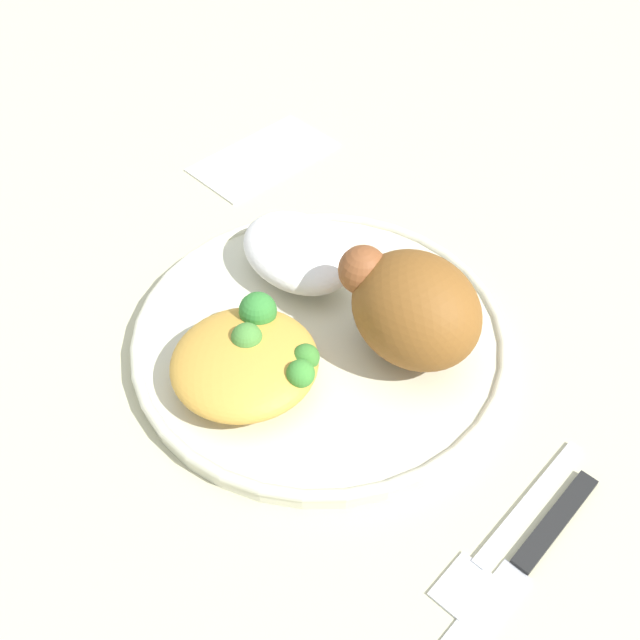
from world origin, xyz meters
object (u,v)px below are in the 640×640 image
roasted_chicken (412,307)px  knife (520,566)px  mac_cheese_with_broccoli (248,360)px  rice_pile (298,252)px  plate (320,337)px  napkin (264,156)px  fork (506,530)px

roasted_chicken → knife: size_ratio=0.54×
mac_cheese_with_broccoli → rice_pile: bearing=-56.7°
plate → rice_pile: rice_pile is taller
roasted_chicken → napkin: (0.26, -0.07, -0.05)m
mac_cheese_with_broccoli → roasted_chicken: bearing=-116.9°
mac_cheese_with_broccoli → napkin: bearing=-39.2°
rice_pile → mac_cheese_with_broccoli: size_ratio=0.98×
mac_cheese_with_broccoli → knife: bearing=-169.1°
rice_pile → plate: bearing=154.5°
rice_pile → mac_cheese_with_broccoli: (-0.06, 0.09, -0.00)m
napkin → mac_cheese_with_broccoli: bearing=140.8°
roasted_chicken → napkin: roasted_chicken is taller
plate → rice_pile: 0.07m
plate → fork: bearing=176.2°
knife → napkin: size_ratio=1.43×
roasted_chicken → mac_cheese_with_broccoli: roasted_chicken is taller
roasted_chicken → fork: (-0.13, 0.05, -0.05)m
mac_cheese_with_broccoli → knife: size_ratio=0.52×
plate → roasted_chicken: bearing=-144.3°
rice_pile → napkin: bearing=-28.5°
roasted_chicken → rice_pile: size_ratio=1.06×
plate → napkin: (0.21, -0.11, -0.01)m
roasted_chicken → rice_pile: roasted_chicken is taller
plate → mac_cheese_with_broccoli: mac_cheese_with_broccoli is taller
napkin → knife: bearing=162.0°
rice_pile → napkin: size_ratio=0.73×
rice_pile → napkin: 0.18m
roasted_chicken → napkin: size_ratio=0.77×
plate → napkin: size_ratio=2.02×
plate → rice_pile: size_ratio=2.77×
plate → mac_cheese_with_broccoli: 0.07m
knife → fork: bearing=-30.0°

